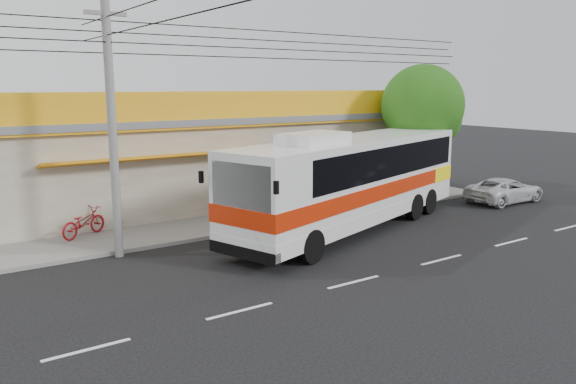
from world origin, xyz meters
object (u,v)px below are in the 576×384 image
at_px(tree_near, 425,109).
at_px(motorbike_red, 83,222).
at_px(white_car, 505,190).
at_px(coach_bus, 356,175).
at_px(utility_pole, 107,35).
at_px(tree_far, 425,117).

bearing_deg(tree_near, motorbike_red, 173.81).
distance_m(white_car, tree_near, 5.90).
xyz_separation_m(coach_bus, utility_pole, (-9.51, 1.66, 5.31)).
relative_size(utility_pole, tree_near, 4.83).
bearing_deg(utility_pole, tree_far, 10.36).
xyz_separation_m(coach_bus, tree_near, (7.00, 2.71, 2.49)).
relative_size(tree_near, tree_far, 1.14).
height_order(white_car, utility_pole, utility_pole).
height_order(motorbike_red, tree_far, tree_far).
relative_size(white_car, tree_far, 0.73).
distance_m(coach_bus, tree_near, 7.91).
xyz_separation_m(coach_bus, motorbike_red, (-9.96, 4.55, -1.56)).
bearing_deg(motorbike_red, tree_near, -126.19).
distance_m(coach_bus, utility_pole, 11.01).
bearing_deg(coach_bus, utility_pole, 152.10).
height_order(coach_bus, utility_pole, utility_pole).
relative_size(utility_pole, tree_far, 5.52).
bearing_deg(white_car, utility_pole, 85.35).
relative_size(motorbike_red, white_car, 0.47).
height_order(white_car, tree_far, tree_far).
xyz_separation_m(coach_bus, tree_far, (9.72, 5.17, 1.90)).
bearing_deg(tree_far, white_car, -87.04).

